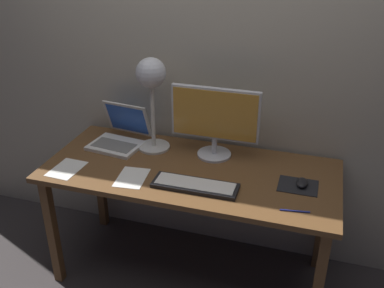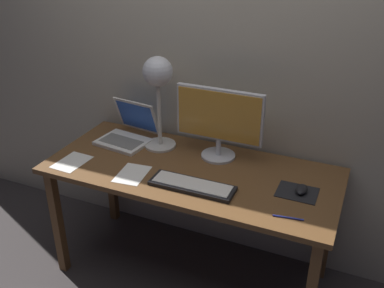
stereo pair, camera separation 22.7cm
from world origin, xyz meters
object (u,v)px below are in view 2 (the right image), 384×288
object	(u,v)px
desk_lamp	(158,81)
keyboard_main	(192,185)
pen	(288,218)
monitor	(219,120)
mouse	(301,189)
laptop	(130,129)

from	to	relation	value
desk_lamp	keyboard_main	bearing A→B (deg)	-43.81
pen	monitor	bearing A→B (deg)	139.72
pen	mouse	bearing A→B (deg)	87.03
monitor	laptop	bearing A→B (deg)	-179.74
desk_lamp	pen	xyz separation A→B (m)	(0.87, -0.41, -0.41)
monitor	keyboard_main	xyz separation A→B (m)	(-0.01, -0.36, -0.22)
laptop	pen	world-z (taller)	laptop
laptop	pen	distance (m)	1.16
monitor	desk_lamp	bearing A→B (deg)	-178.05
desk_lamp	mouse	size ratio (longest dim) A/B	5.72
desk_lamp	pen	distance (m)	1.04
keyboard_main	laptop	xyz separation A→B (m)	(-0.58, 0.36, 0.05)
mouse	pen	size ratio (longest dim) A/B	0.69
monitor	mouse	bearing A→B (deg)	-19.89
keyboard_main	laptop	distance (m)	0.68
mouse	pen	distance (m)	0.24
laptop	pen	size ratio (longest dim) A/B	2.40
laptop	mouse	bearing A→B (deg)	-9.47
desk_lamp	pen	size ratio (longest dim) A/B	3.92
mouse	keyboard_main	bearing A→B (deg)	-161.47
mouse	pen	xyz separation A→B (m)	(-0.01, -0.24, -0.02)
monitor	mouse	distance (m)	0.58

